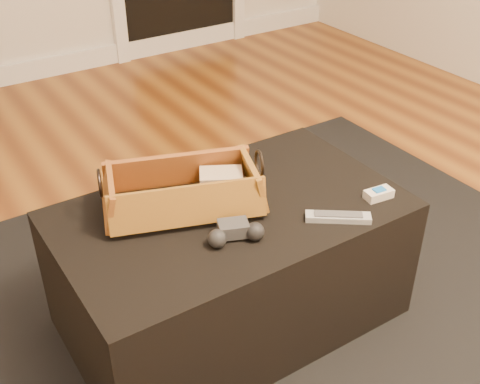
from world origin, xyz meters
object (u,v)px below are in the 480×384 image
wicker_basket (183,193)px  game_controller (235,232)px  cream_gadget (379,194)px  ottoman (231,265)px  silver_remote (338,217)px  tv_remote (176,204)px

wicker_basket → game_controller: wicker_basket is taller
wicker_basket → cream_gadget: wicker_basket is taller
ottoman → silver_remote: bearing=-43.7°
wicker_basket → game_controller: (0.04, -0.21, -0.03)m
ottoman → game_controller: bearing=-117.4°
tv_remote → cream_gadget: (0.54, -0.26, -0.01)m
tv_remote → wicker_basket: (0.03, 0.01, 0.02)m
ottoman → game_controller: 0.28m
game_controller → wicker_basket: bearing=101.3°
ottoman → tv_remote: bearing=154.4°
ottoman → silver_remote: 0.38m
wicker_basket → tv_remote: bearing=-162.4°
cream_gadget → silver_remote: bearing=-173.0°
wicker_basket → game_controller: bearing=-78.7°
game_controller → silver_remote: 0.30m
game_controller → silver_remote: bearing=-14.9°
ottoman → game_controller: size_ratio=6.12×
tv_remote → game_controller: 0.21m
silver_remote → ottoman: bearing=136.3°
silver_remote → cream_gadget: (0.17, 0.02, 0.00)m
wicker_basket → silver_remote: 0.44m
ottoman → cream_gadget: size_ratio=11.24×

